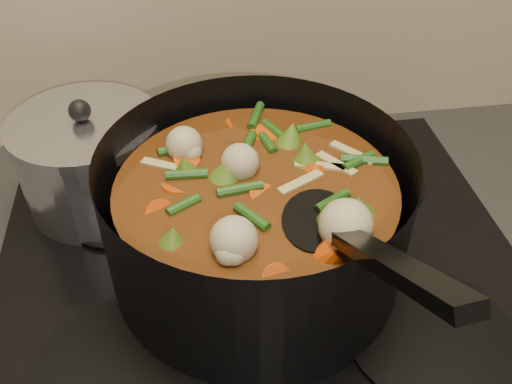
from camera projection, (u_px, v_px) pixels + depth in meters
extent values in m
cube|color=black|center=(260.00, 286.00, 0.71)|extent=(2.64, 0.64, 0.05)
cube|color=black|center=(260.00, 267.00, 0.69)|extent=(0.62, 0.54, 0.02)
cylinder|color=black|center=(120.00, 373.00, 0.56)|extent=(0.18, 0.18, 0.01)
cylinder|color=black|center=(429.00, 333.00, 0.60)|extent=(0.18, 0.18, 0.01)
cylinder|color=black|center=(126.00, 202.00, 0.76)|extent=(0.18, 0.18, 0.01)
cylinder|color=black|center=(359.00, 179.00, 0.79)|extent=(0.18, 0.18, 0.01)
cylinder|color=black|center=(256.00, 215.00, 0.62)|extent=(0.35, 0.35, 0.16)
cylinder|color=black|center=(256.00, 263.00, 0.67)|extent=(0.32, 0.32, 0.01)
cylinder|color=#5F2D10|center=(256.00, 224.00, 0.63)|extent=(0.30, 0.30, 0.11)
cylinder|color=#E1570A|center=(297.00, 184.00, 0.60)|extent=(0.03, 0.04, 0.03)
cylinder|color=#E1570A|center=(284.00, 148.00, 0.65)|extent=(0.05, 0.04, 0.03)
cylinder|color=#E1570A|center=(204.00, 136.00, 0.67)|extent=(0.05, 0.05, 0.03)
cylinder|color=#E1570A|center=(198.00, 188.00, 0.60)|extent=(0.04, 0.04, 0.03)
cylinder|color=#E1570A|center=(201.00, 243.00, 0.53)|extent=(0.04, 0.04, 0.03)
cylinder|color=#E1570A|center=(274.00, 214.00, 0.57)|extent=(0.05, 0.05, 0.03)
cylinder|color=#E1570A|center=(331.00, 195.00, 0.59)|extent=(0.04, 0.04, 0.03)
cylinder|color=#E1570A|center=(320.00, 141.00, 0.66)|extent=(0.04, 0.04, 0.03)
cylinder|color=#E1570A|center=(241.00, 154.00, 0.64)|extent=(0.05, 0.05, 0.03)
cylinder|color=#E1570A|center=(172.00, 172.00, 0.62)|extent=(0.04, 0.05, 0.03)
sphere|color=#C0AF88|center=(321.00, 171.00, 0.59)|extent=(0.05, 0.05, 0.05)
sphere|color=#C0AF88|center=(225.00, 143.00, 0.63)|extent=(0.05, 0.05, 0.05)
sphere|color=#C0AF88|center=(211.00, 212.00, 0.55)|extent=(0.05, 0.05, 0.05)
sphere|color=#C0AF88|center=(321.00, 190.00, 0.57)|extent=(0.05, 0.05, 0.05)
cone|color=#4A6F1B|center=(188.00, 227.00, 0.54)|extent=(0.04, 0.04, 0.04)
cone|color=#4A6F1B|center=(305.00, 237.00, 0.53)|extent=(0.04, 0.04, 0.04)
cone|color=#4A6F1B|center=(343.00, 170.00, 0.60)|extent=(0.04, 0.04, 0.04)
cone|color=#4A6F1B|center=(264.00, 130.00, 0.66)|extent=(0.04, 0.04, 0.04)
cone|color=#4A6F1B|center=(176.00, 160.00, 0.62)|extent=(0.04, 0.04, 0.04)
cone|color=#4A6F1B|center=(191.00, 229.00, 0.54)|extent=(0.04, 0.04, 0.04)
cone|color=#4A6F1B|center=(310.00, 235.00, 0.53)|extent=(0.04, 0.04, 0.04)
cylinder|color=#245519|center=(281.00, 159.00, 0.62)|extent=(0.01, 0.04, 0.01)
cylinder|color=#245519|center=(229.00, 125.00, 0.67)|extent=(0.04, 0.04, 0.01)
cylinder|color=#245519|center=(180.00, 161.00, 0.62)|extent=(0.04, 0.02, 0.01)
cylinder|color=#245519|center=(191.00, 201.00, 0.57)|extent=(0.03, 0.04, 0.01)
cylinder|color=#245519|center=(241.00, 214.00, 0.56)|extent=(0.03, 0.04, 0.01)
cylinder|color=#245519|center=(321.00, 250.00, 0.52)|extent=(0.04, 0.02, 0.01)
cylinder|color=#245519|center=(345.00, 192.00, 0.58)|extent=(0.04, 0.04, 0.01)
cylinder|color=#245519|center=(306.00, 157.00, 0.63)|extent=(0.01, 0.04, 0.01)
cylinder|color=#245519|center=(257.00, 154.00, 0.63)|extent=(0.04, 0.04, 0.01)
cylinder|color=#245519|center=(183.00, 141.00, 0.65)|extent=(0.04, 0.02, 0.01)
cylinder|color=#245519|center=(167.00, 189.00, 0.58)|extent=(0.03, 0.04, 0.01)
cylinder|color=#245519|center=(214.00, 222.00, 0.55)|extent=(0.03, 0.04, 0.01)
cylinder|color=#245519|center=(269.00, 215.00, 0.55)|extent=(0.04, 0.02, 0.01)
cube|color=tan|center=(178.00, 197.00, 0.58)|extent=(0.05, 0.01, 0.00)
cube|color=tan|center=(283.00, 236.00, 0.53)|extent=(0.02, 0.05, 0.00)
cube|color=tan|center=(326.00, 166.00, 0.62)|extent=(0.05, 0.03, 0.00)
cube|color=tan|center=(226.00, 142.00, 0.65)|extent=(0.04, 0.04, 0.00)
cube|color=tan|center=(183.00, 208.00, 0.56)|extent=(0.03, 0.05, 0.00)
ellipsoid|color=black|center=(317.00, 222.00, 0.55)|extent=(0.09, 0.11, 0.01)
cube|color=black|center=(386.00, 262.00, 0.43)|extent=(0.05, 0.20, 0.12)
cylinder|color=silver|center=(93.00, 166.00, 0.73)|extent=(0.18, 0.18, 0.11)
cylinder|color=silver|center=(83.00, 125.00, 0.69)|extent=(0.19, 0.19, 0.01)
sphere|color=black|center=(80.00, 111.00, 0.68)|extent=(0.03, 0.03, 0.03)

